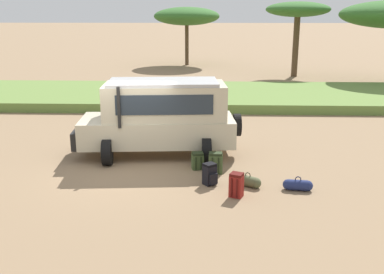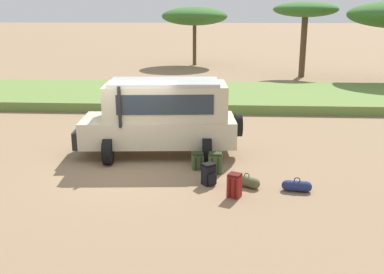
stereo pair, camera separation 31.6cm
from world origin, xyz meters
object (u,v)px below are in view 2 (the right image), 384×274
safari_vehicle (162,116)px  backpack_outermost (198,161)px  backpack_cluster_center (215,163)px  acacia_tree_far_left (195,16)px  acacia_tree_left_mid (306,11)px  backpack_beside_front_wheel (235,186)px  backpack_near_rear_wheel (209,174)px  duffel_bag_low_black_case (247,181)px  duffel_bag_soft_canvas (297,186)px

safari_vehicle → backpack_outermost: size_ratio=10.47×
backpack_cluster_center → acacia_tree_far_left: acacia_tree_far_left is taller
backpack_outermost → backpack_cluster_center: bearing=-33.0°
backpack_cluster_center → acacia_tree_left_mid: bearing=73.6°
acacia_tree_far_left → backpack_beside_front_wheel: bearing=-84.7°
safari_vehicle → backpack_outermost: safari_vehicle is taller
acacia_tree_far_left → acacia_tree_left_mid: size_ratio=1.12×
backpack_near_rear_wheel → backpack_outermost: backpack_near_rear_wheel is taller
acacia_tree_far_left → backpack_cluster_center: bearing=-85.5°
duffel_bag_low_black_case → duffel_bag_soft_canvas: bearing=-10.7°
safari_vehicle → backpack_outermost: (1.22, -1.37, -1.04)m
backpack_outermost → backpack_near_rear_wheel: bearing=-73.5°
safari_vehicle → backpack_near_rear_wheel: size_ratio=9.07×
backpack_near_rear_wheel → duffel_bag_low_black_case: size_ratio=0.86×
backpack_near_rear_wheel → backpack_outermost: size_ratio=1.15×
backpack_beside_front_wheel → acacia_tree_left_mid: (5.39, 21.79, 4.25)m
duffel_bag_soft_canvas → acacia_tree_left_mid: 22.09m
backpack_beside_front_wheel → acacia_tree_left_mid: bearing=76.1°
backpack_outermost → acacia_tree_far_left: 26.72m
duffel_bag_low_black_case → acacia_tree_far_left: bearing=96.1°
duffel_bag_low_black_case → acacia_tree_left_mid: (5.05, 21.08, 4.41)m
duffel_bag_low_black_case → acacia_tree_far_left: 28.15m
backpack_cluster_center → backpack_outermost: size_ratio=1.21×
backpack_outermost → acacia_tree_far_left: size_ratio=0.09×
backpack_outermost → acacia_tree_far_left: acacia_tree_far_left is taller
backpack_cluster_center → acacia_tree_left_mid: acacia_tree_left_mid is taller
duffel_bag_soft_canvas → acacia_tree_far_left: 28.55m
backpack_near_rear_wheel → acacia_tree_far_left: (-1.94, 27.63, 3.78)m
safari_vehicle → backpack_beside_front_wheel: (2.26, -3.40, -0.99)m
duffel_bag_low_black_case → safari_vehicle: bearing=134.2°
backpack_cluster_center → acacia_tree_left_mid: (5.90, 20.10, 4.25)m
backpack_outermost → duffel_bag_low_black_case: backpack_outermost is taller
duffel_bag_soft_canvas → backpack_near_rear_wheel: bearing=171.9°
backpack_outermost → duffel_bag_low_black_case: size_ratio=0.74×
acacia_tree_left_mid → safari_vehicle: bearing=-112.6°
safari_vehicle → acacia_tree_left_mid: (7.66, 18.39, 3.26)m
safari_vehicle → duffel_bag_low_black_case: 3.92m
safari_vehicle → duffel_bag_soft_canvas: (3.90, -2.93, -1.15)m
duffel_bag_low_black_case → acacia_tree_far_left: (-2.96, 27.72, 3.93)m
backpack_beside_front_wheel → backpack_cluster_center: (-0.51, 1.69, -0.00)m
backpack_near_rear_wheel → acacia_tree_far_left: bearing=94.0°
backpack_cluster_center → acacia_tree_far_left: size_ratio=0.11×
duffel_bag_low_black_case → duffel_bag_soft_canvas: (1.29, -0.24, -0.00)m
backpack_cluster_center → duffel_bag_low_black_case: backpack_cluster_center is taller
acacia_tree_far_left → acacia_tree_left_mid: bearing=-39.7°
safari_vehicle → backpack_near_rear_wheel: 3.21m
backpack_outermost → backpack_beside_front_wheel: bearing=-62.9°
backpack_beside_front_wheel → duffel_bag_low_black_case: 0.81m
acacia_tree_left_mid → backpack_beside_front_wheel: bearing=-103.9°
safari_vehicle → backpack_near_rear_wheel: bearing=-58.6°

